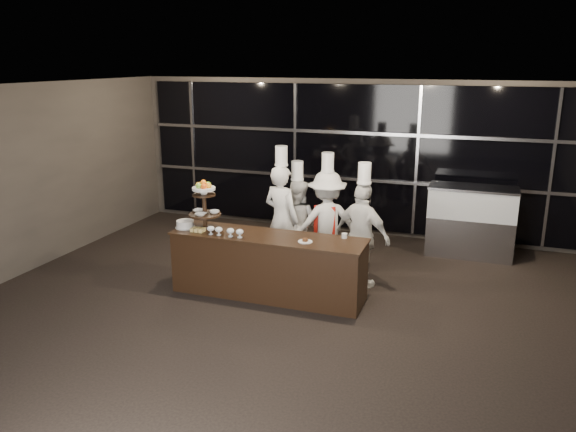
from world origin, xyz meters
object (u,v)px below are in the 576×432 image
(display_stand, at_px, (204,201))
(chef_c, at_px, (327,223))
(chef_b, at_px, (297,223))
(buffet_counter, at_px, (268,265))
(chef_d, at_px, (362,235))
(layer_cake, at_px, (185,224))
(display_case, at_px, (471,218))
(chef_a, at_px, (282,218))

(display_stand, bearing_deg, chef_c, 36.76)
(chef_b, xyz_separation_m, chef_c, (0.52, -0.07, 0.08))
(buffet_counter, relative_size, chef_d, 1.48)
(layer_cake, relative_size, chef_b, 0.17)
(display_case, relative_size, chef_c, 0.75)
(chef_a, height_order, chef_b, chef_a)
(buffet_counter, relative_size, chef_c, 1.44)
(display_stand, height_order, display_case, display_stand)
(display_stand, relative_size, layer_cake, 2.48)
(buffet_counter, bearing_deg, display_stand, -179.99)
(chef_d, bearing_deg, buffet_counter, -148.21)
(chef_d, bearing_deg, display_case, 54.38)
(buffet_counter, xyz_separation_m, chef_b, (0.03, 1.22, 0.30))
(display_case, relative_size, chef_d, 0.77)
(buffet_counter, distance_m, display_stand, 1.33)
(layer_cake, height_order, display_case, display_case)
(layer_cake, bearing_deg, buffet_counter, 2.19)
(buffet_counter, xyz_separation_m, chef_c, (0.55, 1.16, 0.38))
(buffet_counter, height_order, chef_a, chef_a)
(chef_c, bearing_deg, layer_cake, -146.97)
(buffet_counter, xyz_separation_m, display_case, (2.69, 2.82, 0.22))
(buffet_counter, bearing_deg, chef_c, 64.66)
(display_case, distance_m, chef_c, 2.72)
(layer_cake, xyz_separation_m, chef_a, (1.16, 1.02, -0.07))
(buffet_counter, distance_m, chef_c, 1.33)
(chef_b, bearing_deg, chef_d, -21.79)
(display_stand, bearing_deg, chef_a, 48.75)
(layer_cake, xyz_separation_m, chef_c, (1.86, 1.21, -0.13))
(chef_a, distance_m, chef_c, 0.72)
(chef_b, bearing_deg, chef_a, -124.99)
(layer_cake, bearing_deg, display_stand, 9.21)
(layer_cake, relative_size, display_case, 0.20)
(buffet_counter, bearing_deg, chef_a, 98.70)
(layer_cake, relative_size, chef_d, 0.16)
(display_case, xyz_separation_m, chef_b, (-2.67, -1.60, 0.08))
(buffet_counter, distance_m, chef_b, 1.26)
(display_stand, relative_size, chef_c, 0.38)
(chef_b, bearing_deg, chef_c, -7.42)
(display_stand, bearing_deg, layer_cake, -170.79)
(chef_b, bearing_deg, buffet_counter, -91.33)
(display_case, bearing_deg, chef_b, -149.08)
(chef_a, distance_m, chef_b, 0.34)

